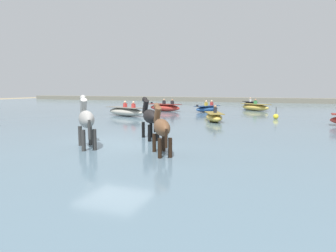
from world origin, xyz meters
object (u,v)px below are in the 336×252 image
object	(u,v)px
horse_lead_grey	(86,120)
boat_far_inshore	(255,107)
horse_trailing_bay	(161,128)
horse_flank_black	(150,117)
boat_near_starboard	(165,107)
boat_distant_west	(207,109)
boat_near_port	(214,117)
boat_mid_channel	(126,111)
boat_mid_outer	(250,104)
channel_buoy	(276,116)

from	to	relation	value
horse_lead_grey	boat_far_inshore	world-z (taller)	horse_lead_grey
horse_trailing_bay	horse_flank_black	world-z (taller)	horse_flank_black
horse_flank_black	boat_near_starboard	world-z (taller)	horse_flank_black
boat_distant_west	boat_near_port	xyz separation A→B (m)	(2.25, -7.51, -0.00)
horse_flank_black	boat_distant_west	distance (m)	14.94
boat_mid_channel	boat_near_starboard	bearing A→B (deg)	80.52
boat_distant_west	boat_near_port	size ratio (longest dim) A/B	1.05
horse_lead_grey	boat_mid_outer	distance (m)	26.47
boat_mid_outer	boat_mid_channel	distance (m)	16.96
boat_near_starboard	boat_near_port	size ratio (longest dim) A/B	1.31
boat_near_starboard	channel_buoy	distance (m)	10.53
channel_buoy	horse_flank_black	bearing A→B (deg)	-114.28
horse_flank_black	boat_near_port	xyz separation A→B (m)	(1.06, 7.37, -0.60)
boat_far_inshore	boat_near_port	xyz separation A→B (m)	(-1.63, -10.70, -0.03)
boat_mid_outer	channel_buoy	distance (m)	13.87
boat_mid_channel	boat_mid_outer	bearing A→B (deg)	63.27
boat_mid_outer	boat_far_inshore	bearing A→B (deg)	-79.64
boat_near_starboard	boat_mid_channel	distance (m)	5.70
horse_lead_grey	boat_distant_west	size ratio (longest dim) A/B	0.75
boat_far_inshore	boat_mid_outer	world-z (taller)	boat_far_inshore
horse_flank_black	horse_lead_grey	bearing A→B (deg)	-118.52
boat_far_inshore	boat_near_starboard	bearing A→B (deg)	-154.44
boat_near_port	channel_buoy	xyz separation A→B (m)	(3.60, 2.99, -0.10)
boat_near_starboard	boat_mid_channel	xyz separation A→B (m)	(-0.94, -5.62, 0.00)
horse_flank_black	boat_near_starboard	size ratio (longest dim) A/B	0.57
horse_flank_black	boat_near_port	world-z (taller)	horse_flank_black
boat_far_inshore	boat_mid_channel	size ratio (longest dim) A/B	0.81
horse_flank_black	boat_mid_outer	world-z (taller)	horse_flank_black
boat_distant_west	boat_far_inshore	size ratio (longest dim) A/B	0.91
boat_distant_west	boat_mid_outer	bearing A→B (deg)	72.65
boat_near_starboard	boat_near_port	distance (m)	9.30
horse_lead_grey	channel_buoy	size ratio (longest dim) A/B	2.62
horse_flank_black	boat_mid_outer	distance (m)	23.95
horse_flank_black	horse_trailing_bay	bearing A→B (deg)	-58.16
boat_near_starboard	channel_buoy	world-z (taller)	boat_near_starboard
boat_mid_channel	channel_buoy	xyz separation A→B (m)	(10.67, 1.61, -0.16)
boat_near_port	channel_buoy	world-z (taller)	boat_near_port
boat_mid_outer	horse_lead_grey	bearing A→B (deg)	-96.37
boat_distant_west	boat_mid_outer	world-z (taller)	boat_mid_outer
horse_lead_grey	boat_far_inshore	distance (m)	20.88
boat_near_starboard	boat_mid_channel	size ratio (longest dim) A/B	0.92
boat_far_inshore	boat_near_port	distance (m)	10.83
horse_trailing_bay	boat_near_port	bearing A→B (deg)	92.69
boat_distant_west	boat_mid_outer	size ratio (longest dim) A/B	0.99
boat_far_inshore	channel_buoy	xyz separation A→B (m)	(1.98, -7.72, -0.13)
boat_near_starboard	boat_distant_west	bearing A→B (deg)	7.56
boat_distant_west	boat_far_inshore	bearing A→B (deg)	39.47
boat_mid_outer	boat_mid_channel	size ratio (longest dim) A/B	0.75
channel_buoy	boat_far_inshore	bearing A→B (deg)	104.38
boat_distant_west	boat_near_starboard	bearing A→B (deg)	-172.44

